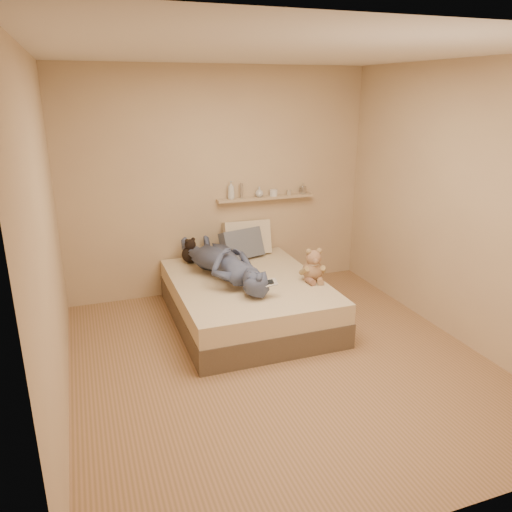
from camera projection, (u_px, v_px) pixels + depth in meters
name	position (u px, v px, depth m)	size (l,w,h in m)	color
room	(283.00, 222.00, 4.09)	(3.80, 3.80, 3.80)	#A17353
bed	(247.00, 300.00, 5.26)	(1.50, 1.90, 0.45)	brown
game_console	(269.00, 283.00, 4.68)	(0.18, 0.09, 0.06)	silver
teddy_bear	(313.00, 267.00, 5.12)	(0.29, 0.29, 0.35)	tan
dark_plush	(190.00, 252.00, 5.67)	(0.19, 0.19, 0.29)	black
pillow_cream	(247.00, 238.00, 5.96)	(0.55, 0.16, 0.40)	beige
pillow_grey	(242.00, 244.00, 5.80)	(0.50, 0.14, 0.34)	slate
person	(224.00, 262.00, 5.18)	(0.54, 1.48, 0.35)	#434B69
wall_shelf	(266.00, 198.00, 5.97)	(1.20, 0.12, 0.03)	tan
shelf_bottles	(258.00, 191.00, 5.91)	(1.01, 0.11, 0.21)	silver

